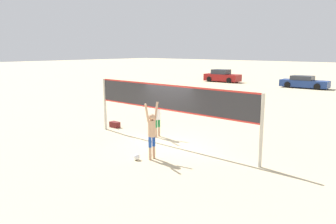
# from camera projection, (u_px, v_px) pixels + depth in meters

# --- Properties ---
(ground_plane) EXTENTS (200.00, 200.00, 0.00)m
(ground_plane) POSITION_uv_depth(u_px,v_px,m) (168.00, 144.00, 13.85)
(ground_plane) COLOR beige
(volleyball_net) EXTENTS (8.40, 0.12, 2.55)m
(volleyball_net) POSITION_uv_depth(u_px,v_px,m) (168.00, 102.00, 13.51)
(volleyball_net) COLOR beige
(volleyball_net) RESTS_ON ground_plane
(player_spiker) EXTENTS (0.28, 0.70, 2.10)m
(player_spiker) POSITION_uv_depth(u_px,v_px,m) (152.00, 130.00, 11.81)
(player_spiker) COLOR tan
(player_spiker) RESTS_ON ground_plane
(player_blocker) EXTENTS (0.28, 0.69, 2.02)m
(player_blocker) POSITION_uv_depth(u_px,v_px,m) (157.00, 114.00, 14.87)
(player_blocker) COLOR tan
(player_blocker) RESTS_ON ground_plane
(volleyball) EXTENTS (0.24, 0.24, 0.24)m
(volleyball) POSITION_uv_depth(u_px,v_px,m) (137.00, 157.00, 11.89)
(volleyball) COLOR white
(volleyball) RESTS_ON ground_plane
(gear_bag) EXTENTS (0.53, 0.31, 0.29)m
(gear_bag) POSITION_uv_depth(u_px,v_px,m) (115.00, 125.00, 16.88)
(gear_bag) COLOR maroon
(gear_bag) RESTS_ON ground_plane
(parked_car_near) EXTENTS (4.49, 2.02, 1.53)m
(parked_car_near) POSITION_uv_depth(u_px,v_px,m) (222.00, 76.00, 40.45)
(parked_car_near) COLOR maroon
(parked_car_near) RESTS_ON ground_plane
(parked_car_far) EXTENTS (4.79, 2.01, 1.28)m
(parked_car_far) POSITION_uv_depth(u_px,v_px,m) (304.00, 82.00, 33.98)
(parked_car_far) COLOR navy
(parked_car_far) RESTS_ON ground_plane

